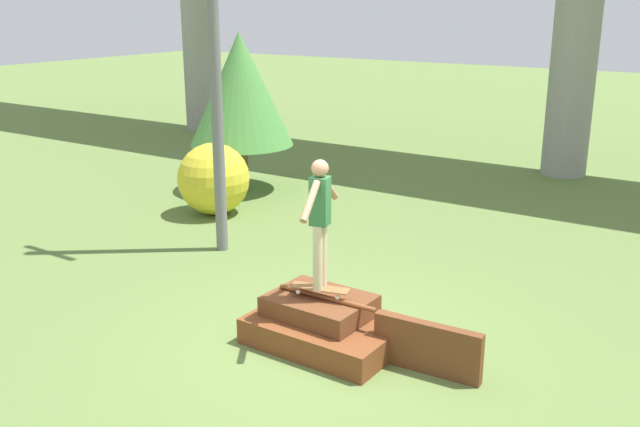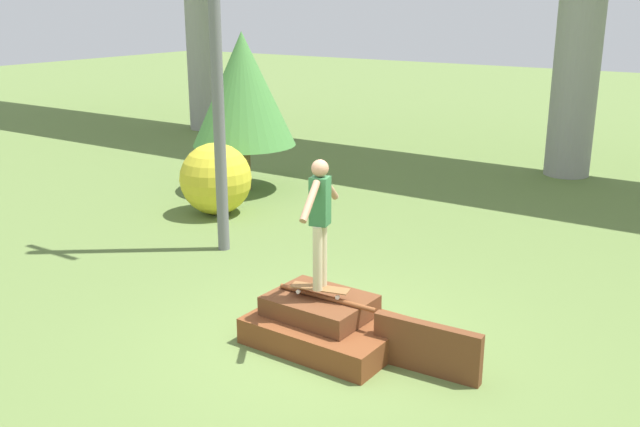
% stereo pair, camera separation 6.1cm
% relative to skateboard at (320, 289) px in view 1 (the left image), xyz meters
% --- Properties ---
extents(ground_plane, '(80.00, 80.00, 0.00)m').
position_rel_skateboard_xyz_m(ground_plane, '(0.10, 0.01, -0.73)').
color(ground_plane, olive).
extents(scrap_pile, '(1.90, 1.37, 0.65)m').
position_rel_skateboard_xyz_m(scrap_pile, '(0.06, 0.02, -0.48)').
color(scrap_pile, brown).
rests_on(scrap_pile, ground_plane).
extents(scrap_plank_loose, '(1.33, 0.20, 0.62)m').
position_rel_skateboard_xyz_m(scrap_plank_loose, '(1.48, 0.03, -0.42)').
color(scrap_plank_loose, brown).
rests_on(scrap_plank_loose, ground_plane).
extents(skateboard, '(0.78, 0.37, 0.09)m').
position_rel_skateboard_xyz_m(skateboard, '(0.00, 0.00, 0.00)').
color(skateboard, brown).
rests_on(skateboard, scrap_pile).
extents(skater, '(0.36, 1.18, 1.65)m').
position_rel_skateboard_xyz_m(skater, '(-0.00, 0.00, 0.97)').
color(skater, '#C6B78E').
rests_on(skater, skateboard).
extents(utility_pole, '(1.30, 0.20, 7.66)m').
position_rel_skateboard_xyz_m(utility_pole, '(-3.38, 2.01, 3.23)').
color(utility_pole, slate).
rests_on(utility_pole, ground_plane).
extents(tree_behind_left, '(2.34, 2.34, 3.57)m').
position_rel_skateboard_xyz_m(tree_behind_left, '(-5.69, 5.45, 1.58)').
color(tree_behind_left, brown).
rests_on(tree_behind_left, ground_plane).
extents(bush_yellow_flowering, '(1.46, 1.46, 1.46)m').
position_rel_skateboard_xyz_m(bush_yellow_flowering, '(-4.94, 3.60, 0.00)').
color(bush_yellow_flowering, gold).
rests_on(bush_yellow_flowering, ground_plane).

